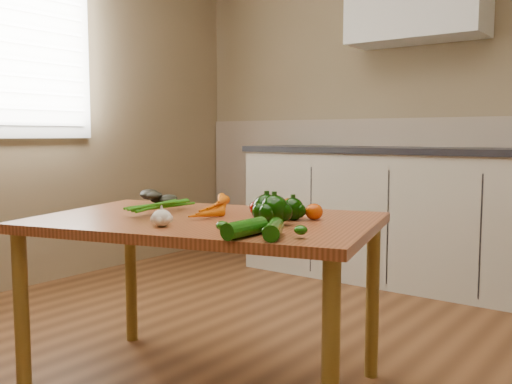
{
  "coord_description": "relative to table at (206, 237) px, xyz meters",
  "views": [
    {
      "loc": [
        1.37,
        -1.41,
        0.98
      ],
      "look_at": [
        -0.01,
        0.42,
        0.75
      ],
      "focal_mm": 40.0,
      "sensor_mm": 36.0,
      "label": 1
    }
  ],
  "objects": [
    {
      "name": "pepper_a",
      "position": [
        0.27,
        0.01,
        0.13
      ],
      "size": [
        0.1,
        0.1,
        0.1
      ],
      "primitive_type": "sphere",
      "color": "black",
      "rests_on": "table"
    },
    {
      "name": "table",
      "position": [
        0.0,
        0.0,
        0.0
      ],
      "size": [
        1.42,
        1.11,
        0.67
      ],
      "rotation": [
        0.0,
        0.0,
        0.27
      ],
      "color": "#A1532E",
      "rests_on": "ground"
    },
    {
      "name": "tomato_b",
      "position": [
        0.24,
        0.21,
        0.11
      ],
      "size": [
        0.08,
        0.08,
        0.07
      ],
      "primitive_type": "ellipsoid",
      "color": "#CF4305",
      "rests_on": "table"
    },
    {
      "name": "pepper_b",
      "position": [
        0.3,
        0.14,
        0.12
      ],
      "size": [
        0.08,
        0.08,
        0.08
      ],
      "primitive_type": "sphere",
      "color": "black",
      "rests_on": "table"
    },
    {
      "name": "tomato_c",
      "position": [
        0.35,
        0.2,
        0.1
      ],
      "size": [
        0.07,
        0.07,
        0.06
      ],
      "primitive_type": "ellipsoid",
      "color": "#CF4305",
      "rests_on": "table"
    },
    {
      "name": "zucchini_b",
      "position": [
        0.37,
        -0.23,
        0.1
      ],
      "size": [
        0.06,
        0.18,
        0.05
      ],
      "primitive_type": "cylinder",
      "rotation": [
        1.57,
        0.0,
        0.02
      ],
      "color": "#104A07",
      "rests_on": "table"
    },
    {
      "name": "carrot_bunch",
      "position": [
        -0.07,
        0.03,
        0.11
      ],
      "size": [
        0.27,
        0.23,
        0.06
      ],
      "primitive_type": null,
      "rotation": [
        0.0,
        0.0,
        0.27
      ],
      "color": "orange",
      "rests_on": "table"
    },
    {
      "name": "counter_run",
      "position": [
        0.27,
        2.02,
        -0.14
      ],
      "size": [
        2.84,
        0.64,
        1.14
      ],
      "color": "#B5AC97",
      "rests_on": "ground"
    },
    {
      "name": "tomato_a",
      "position": [
        0.12,
        0.16,
        0.1
      ],
      "size": [
        0.06,
        0.06,
        0.06
      ],
      "primitive_type": "ellipsoid",
      "color": "#810702",
      "rests_on": "table"
    },
    {
      "name": "window_blinds",
      "position": [
        -1.9,
        0.43,
        0.95
      ],
      "size": [
        0.08,
        0.98,
        1.18
      ],
      "primitive_type": null,
      "color": "silver",
      "rests_on": "room"
    },
    {
      "name": "pepper_c",
      "position": [
        0.31,
        0.01,
        0.13
      ],
      "size": [
        0.1,
        0.1,
        0.1
      ],
      "primitive_type": "sphere",
      "color": "black",
      "rests_on": "table"
    },
    {
      "name": "garlic_bulb",
      "position": [
        0.02,
        -0.25,
        0.1
      ],
      "size": [
        0.07,
        0.07,
        0.06
      ],
      "primitive_type": "ellipsoid",
      "color": "silver",
      "rests_on": "table"
    },
    {
      "name": "leafy_greens",
      "position": [
        -0.41,
        0.14,
        0.12
      ],
      "size": [
        0.18,
        0.16,
        0.09
      ],
      "primitive_type": null,
      "color": "black",
      "rests_on": "table"
    },
    {
      "name": "room",
      "position": [
        0.06,
        0.0,
        0.65
      ],
      "size": [
        4.04,
        5.04,
        2.64
      ],
      "color": "brown",
      "rests_on": "ground"
    },
    {
      "name": "zucchini_a",
      "position": [
        0.45,
        -0.19,
        0.1
      ],
      "size": [
        0.13,
        0.17,
        0.05
      ],
      "primitive_type": "cylinder",
      "rotation": [
        1.57,
        0.0,
        0.52
      ],
      "color": "#104A07",
      "rests_on": "table"
    }
  ]
}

